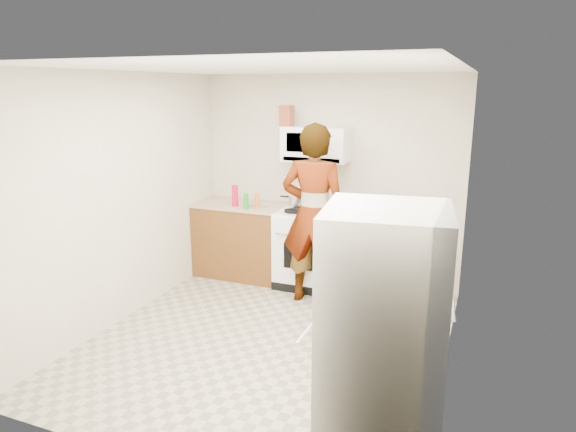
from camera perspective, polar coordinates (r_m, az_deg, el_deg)
The scene contains 20 objects.
floor at distance 5.05m, azimuth -2.10°, elevation -13.55°, with size 3.60×3.60×0.00m, color gray.
back_wall at distance 6.24m, azimuth 4.51°, elevation 4.00°, with size 3.20×0.02×2.50m, color beige.
right_wall at distance 4.23m, azimuth 17.84°, elevation -1.59°, with size 0.02×3.60×2.50m, color beige.
cabinet_left at distance 6.55m, azimuth -5.15°, elevation -2.74°, with size 1.12×0.62×0.90m, color brown.
counter_left at distance 6.43m, azimuth -5.25°, elevation 1.25°, with size 1.14×0.64×0.04m, color tan.
cabinet_right at distance 5.99m, azimuth 9.71°, elevation -4.51°, with size 0.80×0.62×0.90m, color brown.
counter_right at distance 5.86m, azimuth 9.90°, elevation -0.17°, with size 0.82×0.64×0.04m, color tan.
gas_range at distance 6.17m, azimuth 2.62°, elevation -3.41°, with size 0.76×0.65×1.13m.
microwave at distance 6.04m, azimuth 3.15°, elevation 7.99°, with size 0.76×0.38×0.40m, color white.
person at distance 5.58m, azimuth 2.90°, elevation 0.12°, with size 0.73×0.48×1.99m, color tan.
fridge at distance 3.18m, azimuth 10.35°, elevation -14.18°, with size 0.70×0.70×1.70m, color silver.
kettle at distance 5.91m, azimuth 11.51°, elevation 1.01°, with size 0.16×0.16×0.20m, color white.
jug at distance 6.09m, azimuth -0.15°, elevation 11.08°, with size 0.14×0.14×0.24m, color brown.
saucepan at distance 6.23m, azimuth 1.00°, elevation 1.74°, with size 0.20×0.20×0.11m, color silver.
tray at distance 5.83m, azimuth 4.16°, elevation 0.30°, with size 0.25×0.16×0.05m, color silver.
bottle_spray at distance 6.26m, azimuth -5.91°, elevation 2.27°, with size 0.08×0.08×0.26m, color red.
bottle_hot_sauce at distance 6.17m, azimuth -3.47°, elevation 1.73°, with size 0.06×0.06×0.17m, color orange.
bottle_green_cap at distance 6.09m, azimuth -4.68°, elevation 1.62°, with size 0.06×0.06×0.19m, color #188725.
pot_lid at distance 6.25m, azimuth -3.38°, elevation 1.15°, with size 0.27×0.27×0.01m, color silver.
broom at distance 5.36m, azimuth 17.30°, elevation -5.11°, with size 0.03×0.03×1.27m, color white.
Camera 1 is at (1.84, -4.08, 2.35)m, focal length 32.00 mm.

